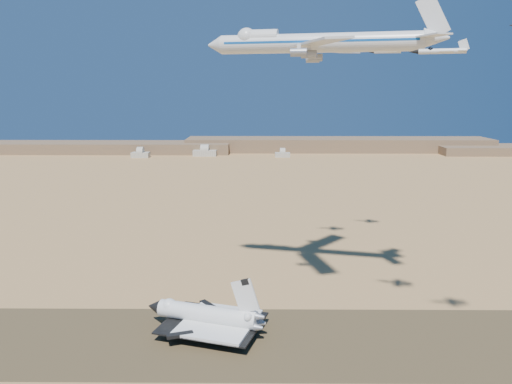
{
  "coord_description": "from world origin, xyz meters",
  "views": [
    {
      "loc": [
        11.51,
        -156.43,
        84.14
      ],
      "look_at": [
        10.15,
        8.0,
        50.35
      ],
      "focal_mm": 35.0,
      "sensor_mm": 36.0,
      "label": 1
    }
  ],
  "objects_px": {
    "crew_a": "(224,342)",
    "crew_b": "(223,336)",
    "chase_jet_a": "(441,51)",
    "chase_jet_c": "(339,45)",
    "chase_jet_d": "(387,52)",
    "carrier_747": "(312,43)",
    "shuttle": "(206,316)",
    "crew_c": "(228,345)"
  },
  "relations": [
    {
      "from": "shuttle",
      "to": "chase_jet_c",
      "type": "xyz_separation_m",
      "value": [
        54.25,
        68.62,
        98.03
      ]
    },
    {
      "from": "crew_a",
      "to": "chase_jet_a",
      "type": "bearing_deg",
      "value": -75.07
    },
    {
      "from": "crew_b",
      "to": "chase_jet_a",
      "type": "height_order",
      "value": "chase_jet_a"
    },
    {
      "from": "crew_b",
      "to": "carrier_747",
      "type": "bearing_deg",
      "value": -46.22
    },
    {
      "from": "shuttle",
      "to": "crew_b",
      "type": "xyz_separation_m",
      "value": [
        6.24,
        -5.3,
        -4.94
      ]
    },
    {
      "from": "crew_a",
      "to": "chase_jet_d",
      "type": "height_order",
      "value": "chase_jet_d"
    },
    {
      "from": "carrier_747",
      "to": "chase_jet_d",
      "type": "distance_m",
      "value": 74.13
    },
    {
      "from": "chase_jet_a",
      "to": "crew_a",
      "type": "bearing_deg",
      "value": -166.22
    },
    {
      "from": "shuttle",
      "to": "chase_jet_d",
      "type": "height_order",
      "value": "chase_jet_d"
    },
    {
      "from": "chase_jet_a",
      "to": "chase_jet_d",
      "type": "bearing_deg",
      "value": 102.91
    },
    {
      "from": "crew_a",
      "to": "crew_c",
      "type": "bearing_deg",
      "value": -120.0
    },
    {
      "from": "crew_a",
      "to": "chase_jet_d",
      "type": "relative_size",
      "value": 0.11
    },
    {
      "from": "carrier_747",
      "to": "chase_jet_d",
      "type": "height_order",
      "value": "carrier_747"
    },
    {
      "from": "chase_jet_c",
      "to": "crew_b",
      "type": "bearing_deg",
      "value": -115.69
    },
    {
      "from": "carrier_747",
      "to": "crew_b",
      "type": "xyz_separation_m",
      "value": [
        -31.47,
        -32.12,
        -100.03
      ]
    },
    {
      "from": "crew_b",
      "to": "chase_jet_a",
      "type": "xyz_separation_m",
      "value": [
        64.66,
        -8.87,
        94.16
      ]
    },
    {
      "from": "shuttle",
      "to": "carrier_747",
      "type": "xyz_separation_m",
      "value": [
        37.71,
        26.83,
        95.09
      ]
    },
    {
      "from": "shuttle",
      "to": "crew_a",
      "type": "relative_size",
      "value": 24.94
    },
    {
      "from": "crew_b",
      "to": "chase_jet_d",
      "type": "xyz_separation_m",
      "value": [
        73.96,
        92.86,
        101.33
      ]
    },
    {
      "from": "chase_jet_a",
      "to": "chase_jet_d",
      "type": "relative_size",
      "value": 1.01
    },
    {
      "from": "shuttle",
      "to": "carrier_747",
      "type": "height_order",
      "value": "carrier_747"
    },
    {
      "from": "chase_jet_c",
      "to": "chase_jet_d",
      "type": "distance_m",
      "value": 32.17
    },
    {
      "from": "chase_jet_a",
      "to": "chase_jet_c",
      "type": "bearing_deg",
      "value": 119.5
    },
    {
      "from": "crew_c",
      "to": "chase_jet_d",
      "type": "bearing_deg",
      "value": -106.52
    },
    {
      "from": "carrier_747",
      "to": "chase_jet_d",
      "type": "relative_size",
      "value": 5.52
    },
    {
      "from": "chase_jet_c",
      "to": "chase_jet_d",
      "type": "relative_size",
      "value": 1.0
    },
    {
      "from": "crew_a",
      "to": "crew_b",
      "type": "relative_size",
      "value": 1.05
    },
    {
      "from": "crew_a",
      "to": "chase_jet_c",
      "type": "height_order",
      "value": "chase_jet_c"
    },
    {
      "from": "shuttle",
      "to": "chase_jet_a",
      "type": "relative_size",
      "value": 2.78
    },
    {
      "from": "chase_jet_a",
      "to": "chase_jet_c",
      "type": "height_order",
      "value": "chase_jet_c"
    },
    {
      "from": "shuttle",
      "to": "chase_jet_d",
      "type": "distance_m",
      "value": 152.94
    },
    {
      "from": "crew_c",
      "to": "chase_jet_c",
      "type": "distance_m",
      "value": 138.11
    },
    {
      "from": "crew_b",
      "to": "chase_jet_c",
      "type": "xyz_separation_m",
      "value": [
        48.01,
        73.91,
        102.97
      ]
    },
    {
      "from": "crew_c",
      "to": "chase_jet_c",
      "type": "xyz_separation_m",
      "value": [
        45.78,
        79.84,
        102.97
      ]
    },
    {
      "from": "crew_b",
      "to": "chase_jet_d",
      "type": "height_order",
      "value": "chase_jet_d"
    },
    {
      "from": "carrier_747",
      "to": "crew_a",
      "type": "relative_size",
      "value": 49.2
    },
    {
      "from": "chase_jet_d",
      "to": "chase_jet_a",
      "type": "bearing_deg",
      "value": -83.98
    },
    {
      "from": "crew_c",
      "to": "chase_jet_a",
      "type": "height_order",
      "value": "chase_jet_a"
    },
    {
      "from": "crew_c",
      "to": "chase_jet_d",
      "type": "height_order",
      "value": "chase_jet_d"
    },
    {
      "from": "shuttle",
      "to": "chase_jet_c",
      "type": "distance_m",
      "value": 131.39
    },
    {
      "from": "shuttle",
      "to": "crew_b",
      "type": "relative_size",
      "value": 26.24
    },
    {
      "from": "carrier_747",
      "to": "crew_c",
      "type": "height_order",
      "value": "carrier_747"
    }
  ]
}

